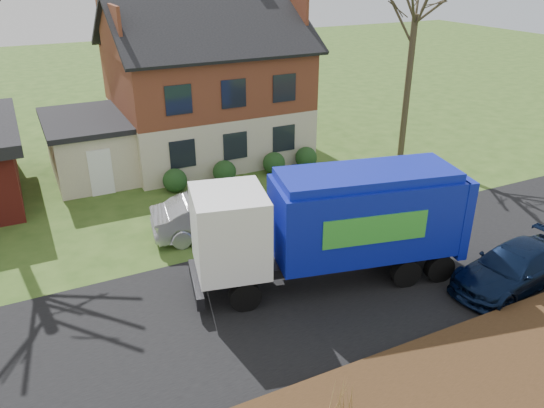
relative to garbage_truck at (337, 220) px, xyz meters
name	(u,v)px	position (x,y,z in m)	size (l,w,h in m)	color
ground	(303,294)	(-1.36, -0.38, -2.15)	(120.00, 120.00, 0.00)	#2E4D19
road	(303,294)	(-1.36, -0.38, -2.14)	(80.00, 7.00, 0.02)	black
mulch_verge	(415,407)	(-1.36, -5.68, -2.00)	(80.00, 3.50, 0.30)	black
main_house	(197,79)	(0.12, 13.53, 1.88)	(12.95, 8.95, 9.26)	beige
garbage_truck	(337,220)	(0.00, 0.00, 0.00)	(9.01, 4.10, 3.73)	black
silver_sedan	(217,215)	(-2.33, 4.60, -1.35)	(1.70, 4.86, 1.60)	#B1B2B9
navy_wagon	(513,267)	(4.89, -2.89, -1.48)	(1.89, 4.65, 1.35)	black
grass_clump_mid	(342,397)	(-3.13, -5.23, -1.31)	(0.39, 0.32, 1.09)	olive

